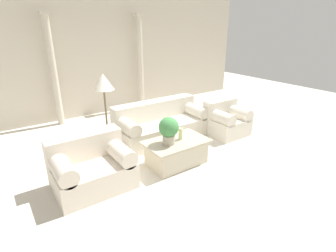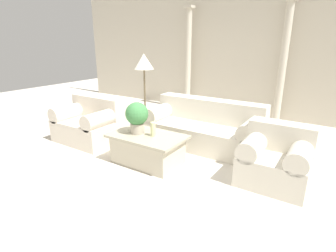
# 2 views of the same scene
# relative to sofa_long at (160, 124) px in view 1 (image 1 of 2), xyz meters

# --- Properties ---
(ground_plane) EXTENTS (16.00, 16.00, 0.00)m
(ground_plane) POSITION_rel_sofa_long_xyz_m (-0.43, -0.78, -0.33)
(ground_plane) COLOR silver
(wall_back) EXTENTS (10.00, 0.06, 3.20)m
(wall_back) POSITION_rel_sofa_long_xyz_m (-0.43, 2.49, 1.27)
(wall_back) COLOR beige
(wall_back) RESTS_ON ground_plane
(sofa_long) EXTENTS (2.02, 0.87, 0.81)m
(sofa_long) POSITION_rel_sofa_long_xyz_m (0.00, 0.00, 0.00)
(sofa_long) COLOR beige
(sofa_long) RESTS_ON ground_plane
(loveseat) EXTENTS (1.16, 0.87, 0.81)m
(loveseat) POSITION_rel_sofa_long_xyz_m (-1.91, -0.93, 0.02)
(loveseat) COLOR beige
(loveseat) RESTS_ON ground_plane
(coffee_table) EXTENTS (1.13, 0.70, 0.45)m
(coffee_table) POSITION_rel_sofa_long_xyz_m (-0.41, -1.14, -0.10)
(coffee_table) COLOR beige
(coffee_table) RESTS_ON ground_plane
(potted_plant) EXTENTS (0.35, 0.35, 0.49)m
(potted_plant) POSITION_rel_sofa_long_xyz_m (-0.59, -1.15, 0.40)
(potted_plant) COLOR #B2A893
(potted_plant) RESTS_ON coffee_table
(pillar_candle) EXTENTS (0.07, 0.07, 0.21)m
(pillar_candle) POSITION_rel_sofa_long_xyz_m (-0.31, -1.12, 0.23)
(pillar_candle) COLOR beige
(pillar_candle) RESTS_ON coffee_table
(floor_lamp) EXTENTS (0.37, 0.37, 1.58)m
(floor_lamp) POSITION_rel_sofa_long_xyz_m (-1.26, -0.09, 1.02)
(floor_lamp) COLOR brown
(floor_lamp) RESTS_ON ground_plane
(column_left) EXTENTS (0.23, 0.23, 2.65)m
(column_left) POSITION_rel_sofa_long_xyz_m (-1.59, 2.21, 1.02)
(column_left) COLOR beige
(column_left) RESTS_ON ground_plane
(column_right) EXTENTS (0.23, 0.23, 2.65)m
(column_right) POSITION_rel_sofa_long_xyz_m (0.78, 2.21, 1.02)
(column_right) COLOR beige
(column_right) RESTS_ON ground_plane
(armchair) EXTENTS (0.84, 0.77, 0.78)m
(armchair) POSITION_rel_sofa_long_xyz_m (1.36, -0.67, 0.01)
(armchair) COLOR beige
(armchair) RESTS_ON ground_plane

